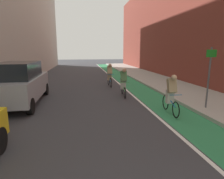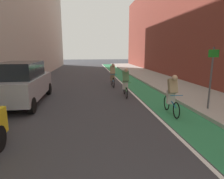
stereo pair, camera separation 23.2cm
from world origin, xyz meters
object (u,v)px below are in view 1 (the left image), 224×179
(cyclist_far, at_px, (110,74))
(cyclist_trailing, at_px, (123,81))
(street_sign_post, at_px, (209,72))
(parked_suv_silver, at_px, (20,83))
(cyclist_mid, at_px, (171,94))

(cyclist_far, bearing_deg, cyclist_trailing, -84.16)
(cyclist_far, xyz_separation_m, street_sign_post, (3.18, -6.23, 0.78))
(parked_suv_silver, height_order, street_sign_post, street_sign_post)
(parked_suv_silver, distance_m, cyclist_mid, 6.81)
(parked_suv_silver, relative_size, street_sign_post, 1.85)
(cyclist_far, bearing_deg, street_sign_post, -62.94)
(cyclist_mid, relative_size, cyclist_far, 0.96)
(cyclist_mid, height_order, cyclist_far, cyclist_far)
(cyclist_mid, height_order, street_sign_post, street_sign_post)
(parked_suv_silver, xyz_separation_m, cyclist_far, (4.81, 3.88, -0.16))
(street_sign_post, bearing_deg, cyclist_mid, -178.00)
(parked_suv_silver, bearing_deg, cyclist_mid, -20.72)
(street_sign_post, bearing_deg, cyclist_trailing, 132.56)
(cyclist_trailing, distance_m, street_sign_post, 4.31)
(cyclist_far, relative_size, street_sign_post, 0.70)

